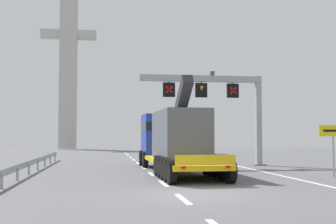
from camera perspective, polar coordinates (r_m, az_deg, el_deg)
name	(u,v)px	position (r m, az deg, el deg)	size (l,w,h in m)	color
ground	(194,195)	(16.29, 3.36, -10.65)	(112.00, 112.00, 0.00)	#5B5B60
lane_markings	(141,165)	(32.29, -3.56, -6.90)	(0.20, 47.20, 0.01)	silver
edge_line_right	(250,169)	(29.45, 10.54, -7.22)	(0.20, 63.00, 0.01)	silver
overhead_lane_gantry	(219,95)	(32.13, 6.65, 2.22)	(9.19, 0.90, 6.80)	#9EA0A5
heavy_haul_truck_yellow	(172,138)	(27.04, 0.52, -3.43)	(3.30, 14.11, 5.30)	yellow
exit_sign_yellow	(333,137)	(24.35, 20.60, -3.09)	(1.60, 0.15, 2.70)	#9EA0A5
guardrail_left	(33,163)	(27.33, -17.09, -6.28)	(0.13, 26.31, 0.76)	#999EA3
bridge_pylon_distant	(69,54)	(74.87, -12.74, 7.30)	(9.00, 2.00, 30.38)	#B7B7B2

